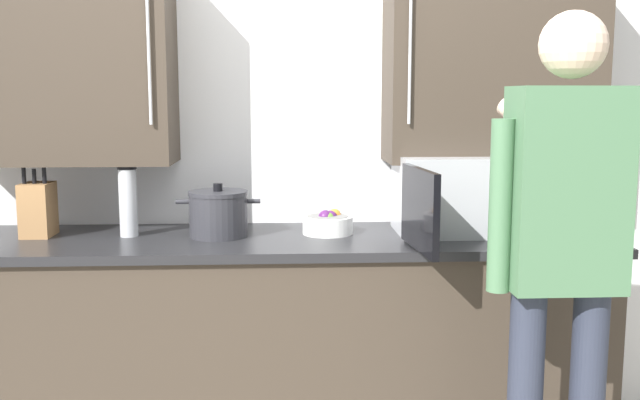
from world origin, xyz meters
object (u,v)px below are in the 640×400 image
Objects in this scene: thermos_flask at (127,199)px; person_figure at (560,240)px; stock_pot at (217,214)px; knife_block at (37,209)px; fruit_bowl at (327,223)px; microwave_oven at (459,195)px.

thermos_flask is 1.60m from person_figure.
person_figure reaches higher than thermos_flask.
stock_pot is 0.70m from knife_block.
fruit_bowl is at bearing 133.98° from person_figure.
microwave_oven reaches higher than stock_pot.
knife_block is 1.01× the size of thermos_flask.
microwave_oven is at bearing -0.29° from thermos_flask.
person_figure is (0.15, -0.68, -0.05)m from microwave_oven.
person_figure is at bearing -46.02° from fruit_bowl.
stock_pot is at bearing -179.16° from microwave_oven.
fruit_bowl is at bearing 177.94° from microwave_oven.
fruit_bowl is at bearing 0.90° from thermos_flask.
knife_block is 0.17× the size of person_figure.
knife_block is at bearing 179.01° from microwave_oven.
stock_pot is at bearing 148.95° from person_figure.
fruit_bowl is (0.78, 0.01, -0.11)m from thermos_flask.
stock_pot is 1.11× the size of thermos_flask.
microwave_oven is at bearing 102.30° from person_figure.
microwave_oven is 2.50× the size of knife_block.
stock_pot is (-0.95, -0.01, -0.06)m from microwave_oven.
fruit_bowl is (-0.52, 0.02, -0.11)m from microwave_oven.
microwave_oven is 0.96m from stock_pot.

